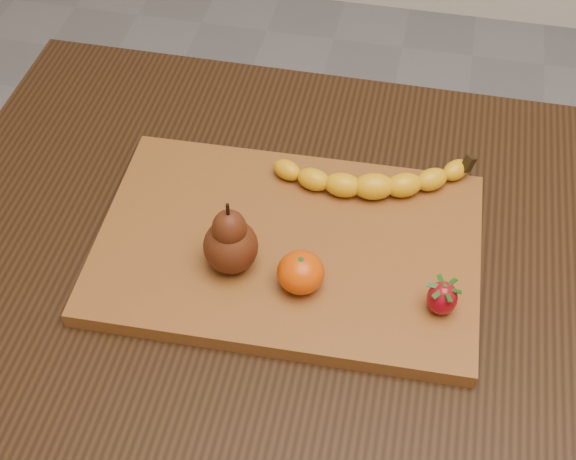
% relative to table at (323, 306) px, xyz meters
% --- Properties ---
extents(table, '(1.00, 0.70, 0.76)m').
position_rel_table_xyz_m(table, '(0.00, 0.00, 0.00)').
color(table, black).
rests_on(table, ground).
extents(cutting_board, '(0.46, 0.31, 0.02)m').
position_rel_table_xyz_m(cutting_board, '(-0.05, -0.00, 0.11)').
color(cutting_board, brown).
rests_on(cutting_board, table).
extents(banana, '(0.22, 0.10, 0.03)m').
position_rel_table_xyz_m(banana, '(0.04, 0.09, 0.13)').
color(banana, '#E7A50A').
rests_on(banana, cutting_board).
extents(pear, '(0.08, 0.08, 0.10)m').
position_rel_table_xyz_m(pear, '(-0.10, -0.05, 0.17)').
color(pear, '#4B1E0C').
rests_on(pear, cutting_board).
extents(mandarin, '(0.07, 0.07, 0.05)m').
position_rel_table_xyz_m(mandarin, '(-0.02, -0.06, 0.14)').
color(mandarin, '#CB4002').
rests_on(mandarin, cutting_board).
extents(strawberry, '(0.04, 0.04, 0.04)m').
position_rel_table_xyz_m(strawberry, '(0.14, -0.06, 0.14)').
color(strawberry, '#9C0413').
rests_on(strawberry, cutting_board).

